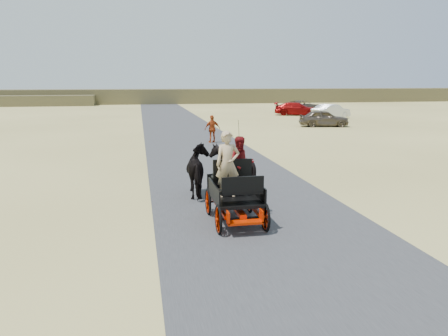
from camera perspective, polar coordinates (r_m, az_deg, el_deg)
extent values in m
plane|color=tan|center=(14.64, 2.33, -3.87)|extent=(140.00, 140.00, 0.00)
cube|color=#38383A|center=(14.64, 2.33, -3.86)|extent=(6.00, 140.00, 0.01)
cube|color=brown|center=(75.86, -8.61, 9.24)|extent=(140.00, 6.00, 2.40)
imported|color=black|center=(14.76, -3.13, -0.37)|extent=(0.91, 2.01, 1.70)
imported|color=black|center=(14.95, 1.05, -0.20)|extent=(1.37, 1.54, 1.70)
imported|color=tan|center=(11.82, 0.48, 0.51)|extent=(0.66, 0.43, 1.80)
imported|color=#660C0F|center=(12.47, 2.23, 0.55)|extent=(0.77, 0.60, 1.58)
imported|color=#A53912|center=(27.44, -1.54, 5.12)|extent=(1.07, 0.59, 1.73)
imported|color=brown|center=(38.14, 12.91, 6.35)|extent=(4.34, 2.41, 1.40)
imported|color=silver|center=(46.08, 13.80, 7.18)|extent=(4.73, 3.49, 1.49)
imported|color=maroon|center=(50.01, 9.51, 7.64)|extent=(5.41, 3.84, 1.46)
imported|color=brown|center=(55.60, 10.24, 7.95)|extent=(5.32, 2.94, 1.41)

